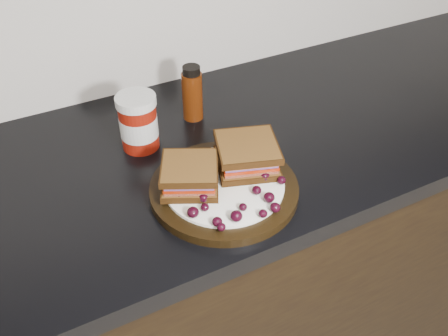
{
  "coord_description": "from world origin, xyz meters",
  "views": [
    {
      "loc": [
        -0.36,
        0.94,
        1.53
      ],
      "look_at": [
        -0.04,
        1.56,
        0.96
      ],
      "focal_mm": 40.0,
      "sensor_mm": 36.0,
      "label": 1
    }
  ],
  "objects_px": {
    "sandwich_left": "(190,175)",
    "oil_bottle": "(192,93)",
    "plate": "(224,189)",
    "condiment_jar": "(138,122)"
  },
  "relations": [
    {
      "from": "sandwich_left",
      "to": "oil_bottle",
      "type": "distance_m",
      "value": 0.26
    },
    {
      "from": "sandwich_left",
      "to": "oil_bottle",
      "type": "bearing_deg",
      "value": 90.71
    },
    {
      "from": "sandwich_left",
      "to": "condiment_jar",
      "type": "xyz_separation_m",
      "value": [
        -0.03,
        0.19,
        0.01
      ]
    },
    {
      "from": "sandwich_left",
      "to": "oil_bottle",
      "type": "xyz_separation_m",
      "value": [
        0.11,
        0.24,
        0.02
      ]
    },
    {
      "from": "sandwich_left",
      "to": "condiment_jar",
      "type": "relative_size",
      "value": 0.86
    },
    {
      "from": "plate",
      "to": "oil_bottle",
      "type": "height_order",
      "value": "oil_bottle"
    },
    {
      "from": "plate",
      "to": "oil_bottle",
      "type": "distance_m",
      "value": 0.27
    },
    {
      "from": "plate",
      "to": "oil_bottle",
      "type": "xyz_separation_m",
      "value": [
        0.06,
        0.26,
        0.05
      ]
    },
    {
      "from": "plate",
      "to": "condiment_jar",
      "type": "distance_m",
      "value": 0.24
    },
    {
      "from": "plate",
      "to": "sandwich_left",
      "type": "relative_size",
      "value": 2.71
    }
  ]
}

